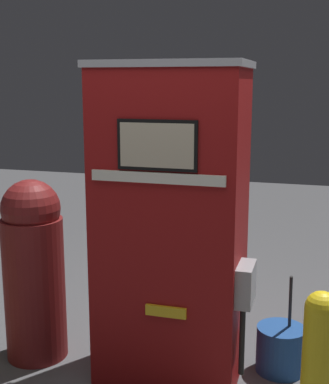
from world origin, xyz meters
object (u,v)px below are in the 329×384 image
(squeegee_bucket, at_px, (281,349))
(gas_pump, at_px, (171,226))
(trash_bin, at_px, (34,268))
(safety_bollard, at_px, (318,376))

(squeegee_bucket, bearing_deg, gas_pump, -161.46)
(gas_pump, bearing_deg, squeegee_bucket, 18.54)
(trash_bin, xyz_separation_m, squeegee_bucket, (1.58, 0.25, -0.47))
(gas_pump, relative_size, trash_bin, 1.60)
(safety_bollard, height_order, trash_bin, trash_bin)
(safety_bollard, distance_m, squeegee_bucket, 0.91)
(trash_bin, distance_m, squeegee_bucket, 1.66)
(gas_pump, distance_m, safety_bollard, 1.17)
(gas_pump, height_order, safety_bollard, gas_pump)
(trash_bin, bearing_deg, squeegee_bucket, 9.12)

